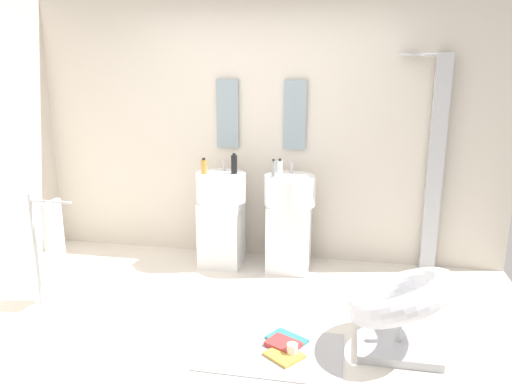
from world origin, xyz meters
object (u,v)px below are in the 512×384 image
(magazine_red, at_px, (283,344))
(soap_bottle_grey, at_px, (273,168))
(towel_rack, at_px, (51,234))
(pedestal_sink_right, at_px, (289,219))
(lounge_chair, at_px, (401,303))
(magazine_teal, at_px, (287,339))
(pedestal_sink_left, at_px, (221,215))
(magazine_ochre, at_px, (284,355))
(soap_bottle_black, at_px, (234,164))
(coffee_mug, at_px, (292,349))
(shower_column, at_px, (434,160))
(soap_bottle_clear, at_px, (280,169))
(soap_bottle_amber, at_px, (204,167))

(magazine_red, distance_m, soap_bottle_grey, 1.71)
(towel_rack, bearing_deg, pedestal_sink_right, 32.44)
(lounge_chair, xyz_separation_m, magazine_red, (-0.79, -0.14, -0.32))
(lounge_chair, bearing_deg, magazine_teal, -175.70)
(pedestal_sink_left, distance_m, lounge_chair, 2.06)
(pedestal_sink_left, bearing_deg, lounge_chair, -38.34)
(lounge_chair, xyz_separation_m, soap_bottle_grey, (-1.09, 1.23, 0.66))
(magazine_ochre, relative_size, soap_bottle_black, 1.16)
(pedestal_sink_left, height_order, magazine_teal, pedestal_sink_left)
(magazine_ochre, bearing_deg, lounge_chair, 56.25)
(pedestal_sink_left, xyz_separation_m, magazine_red, (0.82, -1.42, -0.48))
(lounge_chair, distance_m, coffee_mug, 0.81)
(soap_bottle_black, bearing_deg, towel_rack, -137.65)
(pedestal_sink_left, height_order, shower_column, shower_column)
(pedestal_sink_left, height_order, towel_rack, pedestal_sink_left)
(magazine_ochre, xyz_separation_m, soap_bottle_grey, (-0.32, 1.49, 0.99))
(pedestal_sink_left, bearing_deg, coffee_mug, -59.45)
(pedestal_sink_right, xyz_separation_m, soap_bottle_black, (-0.54, 0.00, 0.52))
(magazine_red, bearing_deg, coffee_mug, -24.06)
(lounge_chair, distance_m, soap_bottle_clear, 1.70)
(magazine_teal, xyz_separation_m, coffee_mug, (0.06, -0.18, 0.03))
(pedestal_sink_left, distance_m, magazine_teal, 1.64)
(pedestal_sink_left, xyz_separation_m, lounge_chair, (1.61, -1.27, -0.16))
(pedestal_sink_left, relative_size, pedestal_sink_right, 1.00)
(magazine_red, height_order, soap_bottle_amber, soap_bottle_amber)
(magazine_red, distance_m, soap_bottle_black, 1.86)
(pedestal_sink_right, bearing_deg, soap_bottle_grey, -162.15)
(pedestal_sink_left, height_order, soap_bottle_amber, soap_bottle_amber)
(magazine_red, xyz_separation_m, soap_bottle_grey, (-0.29, 1.37, 0.98))
(pedestal_sink_left, bearing_deg, shower_column, 7.26)
(lounge_chair, bearing_deg, soap_bottle_clear, 130.83)
(magazine_red, xyz_separation_m, magazine_ochre, (0.02, -0.12, -0.01))
(coffee_mug, bearing_deg, lounge_chair, 18.33)
(magazine_ochre, bearing_deg, pedestal_sink_left, 155.86)
(shower_column, distance_m, soap_bottle_grey, 1.50)
(magazine_red, bearing_deg, soap_bottle_grey, 129.73)
(soap_bottle_amber, bearing_deg, coffee_mug, -54.37)
(soap_bottle_grey, bearing_deg, soap_bottle_black, 172.56)
(soap_bottle_grey, bearing_deg, pedestal_sink_left, 174.68)
(pedestal_sink_right, distance_m, soap_bottle_clear, 0.52)
(magazine_red, distance_m, soap_bottle_clear, 1.67)
(magazine_red, bearing_deg, lounge_chair, 37.74)
(magazine_red, xyz_separation_m, coffee_mug, (0.08, -0.10, 0.03))
(shower_column, bearing_deg, magazine_teal, -126.12)
(pedestal_sink_right, relative_size, towel_rack, 1.09)
(towel_rack, distance_m, soap_bottle_clear, 2.04)
(soap_bottle_clear, distance_m, soap_bottle_amber, 0.74)
(soap_bottle_amber, bearing_deg, towel_rack, -132.01)
(soap_bottle_black, relative_size, soap_bottle_amber, 1.27)
(coffee_mug, bearing_deg, shower_column, 58.14)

